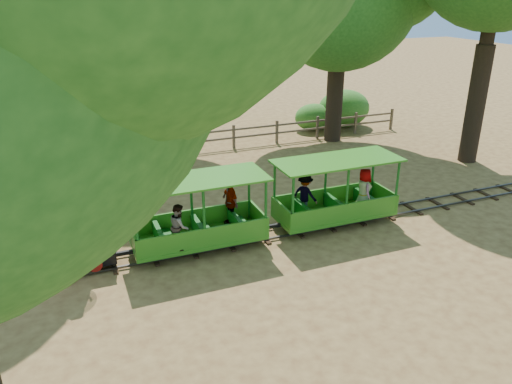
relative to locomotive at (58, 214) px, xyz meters
name	(u,v)px	position (x,y,z in m)	size (l,w,h in m)	color
ground	(295,231)	(6.08, -0.06, -1.56)	(90.00, 90.00, 0.00)	#A28046
track	(295,229)	(6.08, -0.06, -1.50)	(22.00, 1.00, 0.10)	#3F3D3A
locomotive	(58,214)	(0.00, 0.00, 0.00)	(2.35, 1.10, 2.83)	black
carriage_front	(201,221)	(3.36, -0.06, -0.77)	(3.58, 1.53, 1.86)	#307B1B
carriage_rear	(334,198)	(7.29, -0.06, -0.76)	(3.58, 1.46, 1.86)	#307B1B
fence	(211,137)	(6.08, 7.94, -0.98)	(18.10, 0.10, 1.00)	brown
shrub_mid_w	(112,132)	(2.25, 9.24, -0.69)	(2.53, 1.95, 1.75)	#2D6B1E
shrub_mid_e	(313,117)	(11.56, 9.24, -0.93)	(1.82, 1.40, 1.26)	#2D6B1E
shrub_east	(344,108)	(13.21, 9.24, -0.66)	(2.60, 2.00, 1.80)	#2D6B1E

